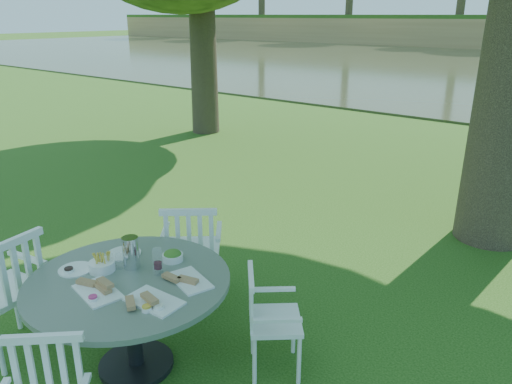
% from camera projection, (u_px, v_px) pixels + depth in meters
% --- Properties ---
extents(ground, '(140.00, 140.00, 0.00)m').
position_uv_depth(ground, '(244.00, 275.00, 5.14)').
color(ground, '#183E0D').
rests_on(ground, ground).
extents(table, '(1.45, 1.45, 0.75)m').
position_uv_depth(table, '(130.00, 296.00, 3.60)').
color(table, black).
rests_on(table, ground).
extents(chair_ne, '(0.55, 0.56, 0.81)m').
position_uv_depth(chair_ne, '(264.00, 314.00, 3.63)').
color(chair_ne, white).
rests_on(chair_ne, ground).
extents(chair_nw, '(0.67, 0.67, 0.97)m').
position_uv_depth(chair_nw, '(191.00, 246.00, 4.46)').
color(chair_nw, white).
rests_on(chair_nw, ground).
extents(chair_sw, '(0.57, 0.59, 1.02)m').
position_uv_depth(chair_sw, '(9.00, 287.00, 3.74)').
color(chair_sw, white).
rests_on(chair_sw, ground).
extents(tableware, '(1.11, 0.87, 0.24)m').
position_uv_depth(tableware, '(130.00, 267.00, 3.61)').
color(tableware, white).
rests_on(tableware, table).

